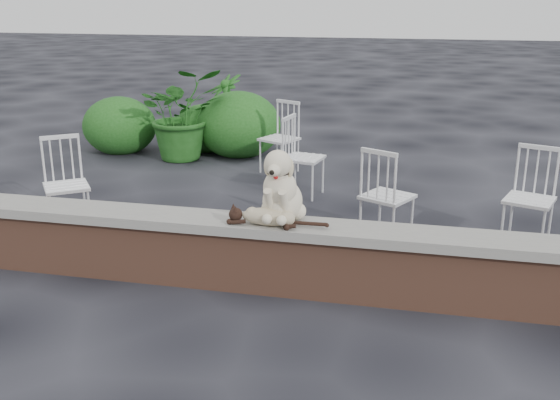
% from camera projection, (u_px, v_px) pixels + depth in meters
% --- Properties ---
extents(ground, '(60.00, 60.00, 0.00)m').
position_uv_depth(ground, '(290.00, 290.00, 5.26)').
color(ground, black).
rests_on(ground, ground).
extents(brick_wall, '(6.00, 0.30, 0.50)m').
position_uv_depth(brick_wall, '(290.00, 262.00, 5.19)').
color(brick_wall, brown).
rests_on(brick_wall, ground).
extents(capstone, '(6.20, 0.40, 0.08)m').
position_uv_depth(capstone, '(291.00, 228.00, 5.10)').
color(capstone, slate).
rests_on(capstone, brick_wall).
extents(dog, '(0.43, 0.55, 0.61)m').
position_uv_depth(dog, '(283.00, 183.00, 5.07)').
color(dog, beige).
rests_on(dog, capstone).
extents(cat, '(0.95, 0.28, 0.16)m').
position_uv_depth(cat, '(268.00, 216.00, 5.02)').
color(cat, tan).
rests_on(cat, capstone).
extents(chair_b, '(0.75, 0.75, 0.94)m').
position_uv_depth(chair_b, '(279.00, 138.00, 8.57)').
color(chair_b, white).
rests_on(chair_b, ground).
extents(chair_e, '(0.65, 0.65, 0.94)m').
position_uv_depth(chair_e, '(304.00, 157.00, 7.58)').
color(chair_e, white).
rests_on(chair_e, ground).
extents(chair_a, '(0.78, 0.78, 0.94)m').
position_uv_depth(chair_a, '(66.00, 185.00, 6.48)').
color(chair_a, white).
rests_on(chair_a, ground).
extents(chair_c, '(0.75, 0.75, 0.94)m').
position_uv_depth(chair_c, '(387.00, 195.00, 6.17)').
color(chair_c, white).
rests_on(chair_c, ground).
extents(chair_d, '(0.71, 0.71, 0.94)m').
position_uv_depth(chair_d, '(530.00, 198.00, 6.06)').
color(chair_d, white).
rests_on(chair_d, ground).
extents(potted_plant_a, '(1.55, 1.50, 1.31)m').
position_uv_depth(potted_plant_a, '(182.00, 114.00, 9.21)').
color(potted_plant_a, '#1B4E16').
rests_on(potted_plant_a, ground).
extents(potted_plant_b, '(0.84, 0.84, 1.06)m').
position_uv_depth(potted_plant_b, '(227.00, 107.00, 10.44)').
color(potted_plant_b, '#1B4E16').
rests_on(potted_plant_b, ground).
extents(shrubbery, '(2.97, 1.31, 0.99)m').
position_uv_depth(shrubbery, '(192.00, 126.00, 9.63)').
color(shrubbery, '#1B4E16').
rests_on(shrubbery, ground).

